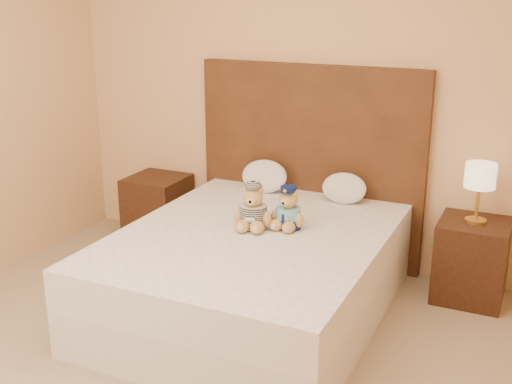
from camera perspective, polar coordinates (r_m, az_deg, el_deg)
room_walls at (r=3.13m, az=-6.31°, el=13.64°), size 4.04×4.52×2.72m
bed at (r=4.16m, az=-0.29°, el=-7.18°), size 1.60×2.00×0.55m
headboard at (r=4.88m, az=4.78°, el=2.47°), size 1.75×0.08×1.50m
nightstand_left at (r=5.39m, az=-8.71°, el=-1.50°), size 0.45×0.45×0.55m
nightstand_right at (r=4.58m, az=18.58°, el=-5.77°), size 0.45×0.45×0.55m
lamp at (r=4.39m, az=19.30°, el=1.13°), size 0.20×0.20×0.40m
teddy_police at (r=4.09m, az=2.89°, el=-1.40°), size 0.26×0.25×0.28m
teddy_prisoner at (r=4.08m, az=-0.26°, el=-1.33°), size 0.30×0.29×0.29m
pillow_left at (r=4.84m, az=0.74°, el=1.54°), size 0.36×0.24×0.26m
pillow_right at (r=4.64m, az=7.84°, el=0.46°), size 0.33×0.21×0.23m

